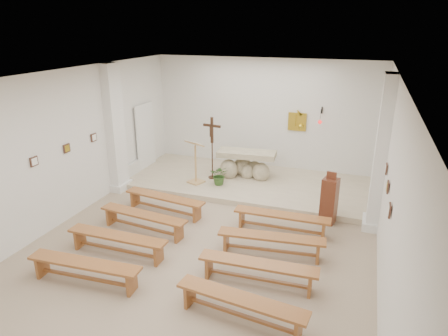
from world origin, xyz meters
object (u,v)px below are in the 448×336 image
at_px(bench_left_second, 143,218).
at_px(bench_right_fourth, 241,303).
at_px(bench_right_third, 258,268).
at_px(donation_pedestal, 329,201).
at_px(bench_left_third, 117,240).
at_px(bench_left_fourth, 85,267).
at_px(lectern, 195,162).
at_px(bench_right_second, 271,240).
at_px(bench_left_front, 165,200).
at_px(altar, 246,166).
at_px(bench_right_front, 282,219).
at_px(crucifix_stand, 212,144).

height_order(bench_left_second, bench_right_fourth, same).
bearing_deg(bench_right_third, donation_pedestal, 69.32).
height_order(bench_left_third, bench_right_fourth, same).
relative_size(donation_pedestal, bench_left_fourth, 0.59).
bearing_deg(lectern, bench_right_third, -32.40).
distance_m(donation_pedestal, bench_right_fourth, 4.01).
relative_size(bench_left_second, bench_right_second, 1.00).
height_order(donation_pedestal, bench_left_front, donation_pedestal).
distance_m(altar, donation_pedestal, 3.18).
bearing_deg(bench_right_second, bench_left_third, -167.51).
xyz_separation_m(donation_pedestal, bench_right_fourth, (-0.93, -3.90, -0.22)).
relative_size(bench_right_front, bench_right_second, 0.99).
relative_size(bench_right_third, bench_left_fourth, 1.00).
relative_size(donation_pedestal, bench_left_second, 0.59).
xyz_separation_m(bench_left_third, bench_right_third, (2.92, -0.00, 0.00)).
relative_size(crucifix_stand, bench_right_front, 0.85).
height_order(bench_right_front, bench_right_third, same).
bearing_deg(bench_left_front, crucifix_stand, 88.12).
relative_size(bench_left_front, bench_right_fourth, 1.00).
height_order(bench_right_front, bench_right_fourth, same).
bearing_deg(bench_left_third, bench_right_third, -0.26).
xyz_separation_m(altar, donation_pedestal, (2.59, -1.86, 0.08)).
relative_size(crucifix_stand, bench_left_third, 0.85).
xyz_separation_m(crucifix_stand, bench_left_third, (-0.38, -4.32, -0.86)).
xyz_separation_m(bench_left_front, bench_left_third, (0.00, -2.04, 0.00)).
bearing_deg(donation_pedestal, altar, 156.28).
height_order(altar, bench_right_second, altar).
bearing_deg(altar, bench_right_fourth, -79.61).
height_order(bench_left_second, bench_right_third, same).
bearing_deg(bench_left_second, bench_right_front, 25.17).
distance_m(bench_right_front, bench_right_second, 1.02).
relative_size(bench_left_second, bench_left_third, 1.01).
distance_m(bench_left_third, bench_right_fourth, 3.10).
xyz_separation_m(bench_right_second, bench_right_fourth, (0.00, -2.04, 0.00)).
xyz_separation_m(donation_pedestal, bench_left_front, (-3.85, -0.84, -0.22)).
xyz_separation_m(lectern, bench_right_third, (2.86, -3.80, -0.44)).
height_order(lectern, bench_right_third, lectern).
relative_size(altar, donation_pedestal, 1.37).
bearing_deg(lectern, bench_left_front, -71.41).
relative_size(altar, bench_right_second, 0.80).
relative_size(crucifix_stand, bench_right_third, 0.85).
bearing_deg(altar, bench_right_third, -76.39).
distance_m(crucifix_stand, bench_left_second, 3.43).
height_order(crucifix_stand, bench_left_fourth, crucifix_stand).
xyz_separation_m(crucifix_stand, bench_right_second, (2.55, -3.30, -0.86)).
xyz_separation_m(altar, lectern, (-1.21, -0.94, 0.30)).
xyz_separation_m(bench_right_second, bench_left_fourth, (-2.92, -2.04, 0.00)).
relative_size(altar, bench_left_third, 0.81).
xyz_separation_m(bench_right_front, bench_left_second, (-2.92, -1.02, 0.00)).
distance_m(bench_left_front, bench_left_fourth, 3.05).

